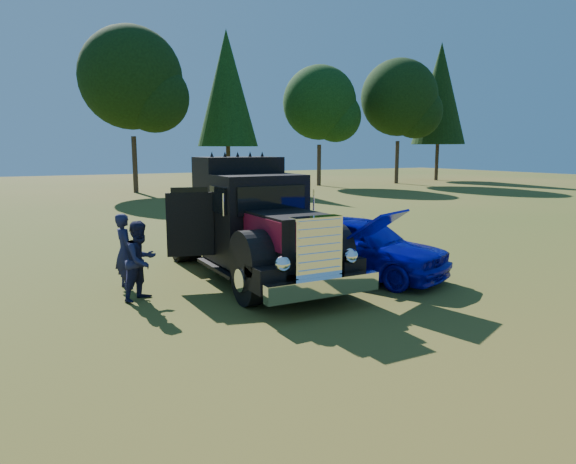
{
  "coord_description": "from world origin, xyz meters",
  "views": [
    {
      "loc": [
        -4.12,
        -9.06,
        3.2
      ],
      "look_at": [
        1.59,
        1.56,
        1.25
      ],
      "focal_mm": 32.0,
      "sensor_mm": 36.0,
      "label": 1
    }
  ],
  "objects_px": {
    "diamond_t_truck": "(252,227)",
    "spectator_near": "(125,251)",
    "spectator_far": "(141,261)",
    "hotrod_coupe": "(359,245)"
  },
  "relations": [
    {
      "from": "diamond_t_truck",
      "to": "hotrod_coupe",
      "type": "distance_m",
      "value": 2.73
    },
    {
      "from": "spectator_near",
      "to": "hotrod_coupe",
      "type": "bearing_deg",
      "value": -111.98
    },
    {
      "from": "spectator_near",
      "to": "spectator_far",
      "type": "xyz_separation_m",
      "value": [
        0.12,
        -1.13,
        -0.02
      ]
    },
    {
      "from": "diamond_t_truck",
      "to": "hotrod_coupe",
      "type": "height_order",
      "value": "diamond_t_truck"
    },
    {
      "from": "spectator_near",
      "to": "diamond_t_truck",
      "type": "bearing_deg",
      "value": -105.27
    },
    {
      "from": "diamond_t_truck",
      "to": "hotrod_coupe",
      "type": "bearing_deg",
      "value": -24.01
    },
    {
      "from": "diamond_t_truck",
      "to": "spectator_near",
      "type": "height_order",
      "value": "diamond_t_truck"
    },
    {
      "from": "spectator_near",
      "to": "spectator_far",
      "type": "relative_size",
      "value": 1.02
    },
    {
      "from": "spectator_near",
      "to": "spectator_far",
      "type": "height_order",
      "value": "spectator_near"
    },
    {
      "from": "diamond_t_truck",
      "to": "spectator_far",
      "type": "xyz_separation_m",
      "value": [
        -2.88,
        -0.62,
        -0.42
      ]
    }
  ]
}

